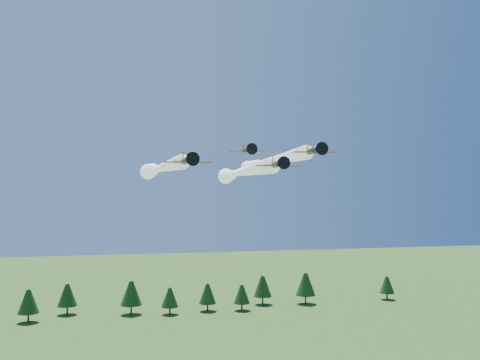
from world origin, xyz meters
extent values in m
cylinder|color=black|center=(1.32, -8.51, 47.15)|extent=(1.13, 4.81, 0.88)
cone|color=black|center=(1.18, -11.29, 47.15)|extent=(0.92, 0.84, 0.88)
cone|color=black|center=(1.15, -11.82, 47.15)|extent=(0.41, 0.42, 0.39)
cylinder|color=black|center=(1.14, -11.97, 47.15)|extent=(1.85, 0.13, 1.85)
cube|color=#E85B16|center=(1.30, -8.86, 46.87)|extent=(6.59, 1.52, 0.11)
cube|color=#E85B16|center=(1.48, -5.38, 47.19)|extent=(2.60, 0.88, 0.06)
cube|color=#E85B16|center=(1.48, -5.29, 47.90)|extent=(0.12, 0.84, 1.28)
ellipsoid|color=#89ADD3|center=(1.28, -9.30, 47.50)|extent=(0.69, 1.09, 0.55)
sphere|color=white|center=(3.43, 32.82, 47.15)|extent=(2.30, 2.30, 2.30)
sphere|color=white|center=(3.70, 38.16, 47.15)|extent=(3.00, 3.00, 3.00)
sphere|color=white|center=(3.98, 43.50, 47.15)|extent=(3.70, 3.70, 3.70)
cylinder|color=black|center=(-10.60, 0.89, 48.07)|extent=(1.43, 5.62, 1.03)
cone|color=black|center=(-10.37, -2.35, 48.07)|extent=(1.09, 1.00, 1.03)
cone|color=black|center=(-10.32, -2.97, 48.07)|extent=(0.49, 0.49, 0.45)
cylinder|color=black|center=(-10.31, -3.14, 48.07)|extent=(2.16, 0.20, 2.16)
cube|color=#E85B16|center=(-10.57, 0.48, 47.75)|extent=(7.70, 1.94, 0.12)
cube|color=#E85B16|center=(-10.87, 4.53, 48.13)|extent=(3.04, 1.09, 0.07)
cube|color=#E85B16|center=(-10.88, 4.64, 48.95)|extent=(0.16, 0.98, 1.49)
ellipsoid|color=#89ADD3|center=(-10.54, -0.04, 48.49)|extent=(0.83, 1.29, 0.64)
sphere|color=white|center=(-13.25, 37.48, 48.07)|extent=(2.30, 2.30, 2.30)
sphere|color=white|center=(-13.59, 42.08, 48.07)|extent=(3.00, 3.00, 3.00)
sphere|color=white|center=(-13.92, 46.67, 48.07)|extent=(3.70, 3.70, 3.70)
cylinder|color=black|center=(10.70, 1.36, 50.06)|extent=(1.29, 5.56, 1.02)
cone|color=black|center=(10.54, -1.85, 50.06)|extent=(1.07, 0.97, 1.02)
cone|color=black|center=(10.51, -2.47, 50.06)|extent=(0.47, 0.48, 0.45)
cylinder|color=black|center=(10.50, -2.64, 50.06)|extent=(2.14, 0.15, 2.14)
cube|color=#E85B16|center=(10.68, 0.95, 49.73)|extent=(7.62, 1.75, 0.12)
cube|color=#E85B16|center=(10.88, 4.98, 50.11)|extent=(3.00, 1.01, 0.07)
cube|color=#E85B16|center=(10.88, 5.08, 50.93)|extent=(0.14, 0.97, 1.48)
ellipsoid|color=#89ADD3|center=(10.65, 0.44, 50.47)|extent=(0.80, 1.26, 0.64)
sphere|color=white|center=(12.92, 46.03, 50.06)|extent=(2.30, 2.30, 2.30)
sphere|color=white|center=(13.21, 51.77, 50.06)|extent=(3.00, 3.00, 3.00)
sphere|color=white|center=(13.49, 57.51, 50.06)|extent=(3.70, 3.70, 3.70)
cylinder|color=black|center=(0.39, 6.25, 50.24)|extent=(1.05, 5.02, 0.93)
cone|color=black|center=(0.32, 3.33, 50.24)|extent=(0.95, 0.86, 0.93)
cone|color=black|center=(0.31, 2.77, 50.24)|extent=(0.42, 0.43, 0.41)
cylinder|color=black|center=(0.30, 2.61, 50.24)|extent=(1.95, 0.08, 1.95)
cube|color=#E85B16|center=(0.38, 5.88, 49.95)|extent=(6.88, 1.41, 0.11)
cube|color=#E85B16|center=(0.47, 9.53, 50.29)|extent=(2.71, 0.85, 0.06)
cube|color=#E85B16|center=(0.47, 9.63, 51.03)|extent=(0.10, 0.88, 1.34)
ellipsoid|color=#89ADD3|center=(0.37, 5.41, 50.61)|extent=(0.69, 1.13, 0.58)
cylinder|color=#382314|center=(85.18, 114.64, 1.30)|extent=(0.60, 0.60, 2.59)
cone|color=black|center=(85.18, 114.64, 5.93)|extent=(5.93, 5.93, 6.67)
cylinder|color=#382314|center=(-38.04, 115.99, 1.51)|extent=(0.60, 0.60, 3.02)
cone|color=black|center=(-38.04, 115.99, 6.90)|extent=(6.90, 6.90, 7.77)
cylinder|color=#382314|center=(-49.59, 106.94, 1.52)|extent=(0.60, 0.60, 3.05)
cone|color=black|center=(-49.59, 106.94, 6.96)|extent=(6.96, 6.96, 7.83)
cylinder|color=#382314|center=(33.78, 116.75, 1.54)|extent=(0.60, 0.60, 3.07)
cone|color=black|center=(33.78, 116.75, 7.02)|extent=(7.02, 7.02, 7.90)
cylinder|color=#382314|center=(23.55, 108.38, 1.30)|extent=(0.60, 0.60, 2.61)
cone|color=black|center=(23.55, 108.38, 5.96)|extent=(5.96, 5.96, 6.71)
cylinder|color=#382314|center=(-16.02, 111.10, 1.64)|extent=(0.60, 0.60, 3.28)
cone|color=black|center=(-16.02, 111.10, 7.51)|extent=(7.51, 7.51, 8.44)
cylinder|color=#382314|center=(-2.69, 108.01, 1.32)|extent=(0.60, 0.60, 2.63)
cone|color=black|center=(-2.69, 108.01, 6.02)|extent=(6.02, 6.02, 6.77)
cylinder|color=#382314|center=(50.32, 114.14, 1.66)|extent=(0.60, 0.60, 3.32)
cone|color=black|center=(50.32, 114.14, 7.59)|extent=(7.59, 7.59, 8.54)
cylinder|color=#382314|center=(11.18, 110.21, 1.38)|extent=(0.60, 0.60, 2.77)
cone|color=black|center=(11.18, 110.21, 6.32)|extent=(6.32, 6.32, 7.11)
camera|label=1|loc=(-21.50, -82.41, 42.98)|focal=40.00mm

